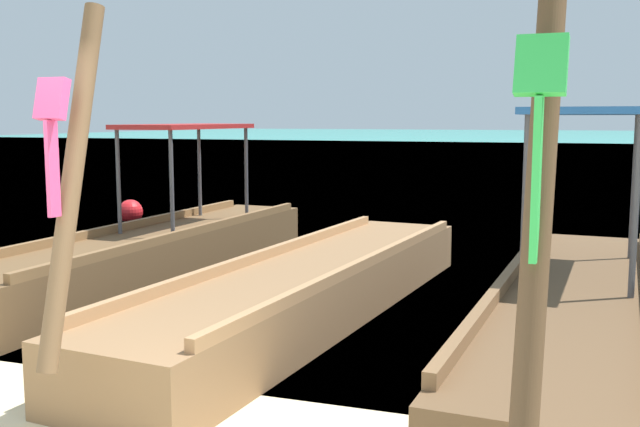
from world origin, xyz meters
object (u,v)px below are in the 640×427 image
object	(u,v)px
longtail_boat_orange_ribbon	(154,251)
mooring_buoy_near	(131,212)
longtail_boat_green_ribbon	(575,317)
longtail_boat_pink_ribbon	(310,289)

from	to	relation	value
longtail_boat_orange_ribbon	mooring_buoy_near	distance (m)	5.12
longtail_boat_orange_ribbon	longtail_boat_green_ribbon	world-z (taller)	longtail_boat_green_ribbon
longtail_boat_pink_ribbon	mooring_buoy_near	distance (m)	7.54
longtail_boat_pink_ribbon	mooring_buoy_near	xyz separation A→B (m)	(-5.50, 5.15, -0.06)
mooring_buoy_near	longtail_boat_green_ribbon	bearing A→B (deg)	-35.42
longtail_boat_orange_ribbon	mooring_buoy_near	size ratio (longest dim) A/B	14.39
longtail_boat_pink_ribbon	longtail_boat_green_ribbon	bearing A→B (deg)	-12.57
longtail_boat_green_ribbon	mooring_buoy_near	bearing A→B (deg)	144.58
longtail_boat_orange_ribbon	longtail_boat_green_ribbon	bearing A→B (deg)	-17.86
longtail_boat_pink_ribbon	longtail_boat_green_ribbon	xyz separation A→B (m)	(2.54, -0.57, 0.08)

